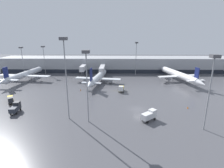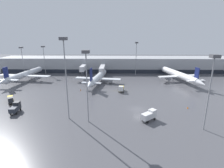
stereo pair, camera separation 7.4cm
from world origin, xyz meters
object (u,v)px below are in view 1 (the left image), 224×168
object	(u,v)px
apron_light_mast_0	(43,52)
apron_light_mast_4	(213,72)
service_truck_1	(11,99)
apron_light_mast_2	(86,67)
apron_light_mast_1	(22,53)
service_truck_2	(15,108)
traffic_cone_2	(188,107)
traffic_cone_0	(81,90)
parked_jet_0	(24,75)
service_truck_3	(121,88)
service_truck_0	(149,115)
parked_jet_2	(179,75)
apron_light_mast_5	(65,58)
apron_light_mast_3	(136,49)
parked_jet_1	(98,78)

from	to	relation	value
apron_light_mast_0	apron_light_mast_4	size ratio (longest dim) A/B	0.89
service_truck_1	apron_light_mast_2	world-z (taller)	apron_light_mast_2
apron_light_mast_1	apron_light_mast_2	bearing A→B (deg)	-50.85
service_truck_2	apron_light_mast_4	bearing A→B (deg)	-104.97
service_truck_1	traffic_cone_2	size ratio (longest dim) A/B	8.31
traffic_cone_0	parked_jet_0	bearing A→B (deg)	153.90
traffic_cone_0	service_truck_3	bearing A→B (deg)	-2.59
service_truck_0	parked_jet_2	bearing A→B (deg)	24.44
service_truck_0	apron_light_mast_0	bearing A→B (deg)	93.91
service_truck_1	traffic_cone_0	bearing A→B (deg)	90.60
service_truck_0	apron_light_mast_4	xyz separation A→B (m)	(12.88, -4.62, 13.18)
traffic_cone_2	apron_light_mast_4	size ratio (longest dim) A/B	0.04
service_truck_3	traffic_cone_0	world-z (taller)	service_truck_3
traffic_cone_0	apron_light_mast_1	distance (m)	50.72
service_truck_1	traffic_cone_0	size ratio (longest dim) A/B	7.22
parked_jet_0	apron_light_mast_5	distance (m)	54.96
service_truck_2	apron_light_mast_1	distance (m)	57.66
service_truck_1	apron_light_mast_3	bearing A→B (deg)	100.84
service_truck_3	traffic_cone_0	size ratio (longest dim) A/B	5.95
parked_jet_0	parked_jet_1	distance (m)	38.29
apron_light_mast_0	apron_light_mast_3	distance (m)	54.42
service_truck_0	apron_light_mast_1	world-z (taller)	apron_light_mast_1
service_truck_3	service_truck_0	bearing A→B (deg)	21.07
apron_light_mast_0	apron_light_mast_1	distance (m)	11.94
parked_jet_2	service_truck_3	size ratio (longest dim) A/B	8.49
parked_jet_0	traffic_cone_0	size ratio (longest dim) A/B	47.23
service_truck_3	apron_light_mast_1	bearing A→B (deg)	-112.27
service_truck_0	apron_light_mast_2	distance (m)	21.60
service_truck_0	apron_light_mast_3	size ratio (longest dim) A/B	0.25
parked_jet_0	apron_light_mast_5	world-z (taller)	apron_light_mast_5
service_truck_2	apron_light_mast_4	distance (m)	55.34
parked_jet_1	service_truck_1	distance (m)	38.87
apron_light_mast_0	apron_light_mast_1	world-z (taller)	apron_light_mast_0
service_truck_3	apron_light_mast_2	xyz separation A→B (m)	(-9.90, -26.61, 13.77)
parked_jet_1	service_truck_1	xyz separation A→B (m)	(-27.98, -26.94, -1.26)
apron_light_mast_3	parked_jet_2	bearing A→B (deg)	-37.17
service_truck_3	apron_light_mast_4	size ratio (longest dim) A/B	0.24
apron_light_mast_3	parked_jet_1	bearing A→B (deg)	-137.10
apron_light_mast_4	apron_light_mast_0	bearing A→B (deg)	135.47
parked_jet_2	apron_light_mast_2	size ratio (longest dim) A/B	1.98
service_truck_2	parked_jet_0	bearing A→B (deg)	18.30
apron_light_mast_3	apron_light_mast_4	world-z (taller)	apron_light_mast_3
service_truck_1	apron_light_mast_3	size ratio (longest dim) A/B	0.29
parked_jet_1	apron_light_mast_1	size ratio (longest dim) A/B	2.06
apron_light_mast_2	traffic_cone_0	bearing A→B (deg)	105.18
parked_jet_0	traffic_cone_0	world-z (taller)	parked_jet_0
apron_light_mast_2	apron_light_mast_1	bearing A→B (deg)	129.15
parked_jet_2	apron_light_mast_4	xyz separation A→B (m)	(-10.20, -47.65, 11.49)
parked_jet_1	apron_light_mast_4	distance (m)	54.90
traffic_cone_2	traffic_cone_0	bearing A→B (deg)	154.88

